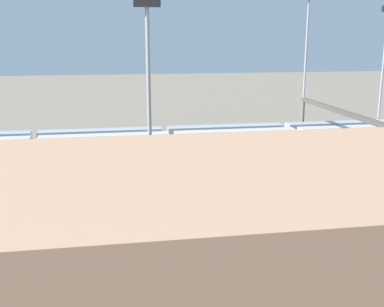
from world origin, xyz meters
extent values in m
plane|color=#756B5B|center=(0.00, 0.00, 0.00)|extent=(400.00, 400.00, 0.00)
cube|color=#3D3833|center=(0.00, -17.50, 0.06)|extent=(140.00, 2.80, 0.12)
cube|color=#4C443D|center=(0.00, -12.50, 0.06)|extent=(140.00, 2.80, 0.12)
cube|color=#3D3833|center=(0.00, -7.50, 0.06)|extent=(140.00, 2.80, 0.12)
cube|color=#4C443D|center=(0.00, -2.50, 0.06)|extent=(140.00, 2.80, 0.12)
cube|color=#3D3833|center=(0.00, 2.50, 0.06)|extent=(140.00, 2.80, 0.12)
cube|color=#4C443D|center=(0.00, 7.50, 0.06)|extent=(140.00, 2.80, 0.12)
cube|color=#3D3833|center=(0.00, 12.50, 0.06)|extent=(140.00, 2.80, 0.12)
cube|color=#4C443D|center=(0.00, 17.50, 0.06)|extent=(140.00, 2.80, 0.12)
cube|color=#B7BABF|center=(-5.91, 12.50, 2.02)|extent=(23.00, 3.00, 3.80)
cube|color=silver|center=(-26.48, -12.50, 2.02)|extent=(23.00, 3.00, 3.80)
cube|color=#285193|center=(-26.48, -12.50, 1.84)|extent=(22.40, 3.06, 0.36)
cube|color=silver|center=(-2.28, -12.50, 2.02)|extent=(23.00, 3.00, 3.80)
cube|color=#285193|center=(-2.28, -12.50, 1.95)|extent=(22.40, 3.06, 0.36)
cube|color=silver|center=(21.92, -12.50, 2.02)|extent=(23.00, 3.00, 3.80)
cube|color=#285193|center=(21.92, -12.50, 2.12)|extent=(22.40, 3.06, 0.36)
cube|color=#A8AAB2|center=(-25.79, -17.50, 2.02)|extent=(23.00, 3.00, 3.80)
cube|color=#A8AAB2|center=(-1.59, -17.50, 2.02)|extent=(23.00, 3.00, 3.80)
cube|color=#A8AAB2|center=(22.61, -17.50, 2.02)|extent=(23.00, 3.00, 3.80)
cube|color=#D85914|center=(-6.03, 2.50, 1.92)|extent=(10.00, 3.00, 3.60)
cube|color=#D85914|center=(-3.03, 2.50, 4.42)|extent=(3.00, 2.70, 1.40)
cylinder|color=#9EA0A5|center=(-19.11, -21.47, 14.17)|extent=(0.44, 0.44, 28.34)
cylinder|color=#9EA0A5|center=(-35.46, -19.76, 12.90)|extent=(0.44, 0.44, 25.80)
cylinder|color=#9EA0A5|center=(16.45, 20.73, 11.98)|extent=(0.44, 0.44, 23.96)
cube|color=#262628|center=(16.45, 20.73, 24.56)|extent=(2.80, 0.70, 1.20)
cylinder|color=#4C4742|center=(-18.43, -19.60, 4.00)|extent=(0.50, 0.50, 8.00)
cube|color=#4C4742|center=(-18.43, 0.00, 8.40)|extent=(0.70, 40.00, 0.80)
cube|color=tan|center=(21.01, 45.79, 6.80)|extent=(51.26, 19.66, 13.60)
camera|label=1|loc=(20.51, 72.07, 21.07)|focal=44.50mm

